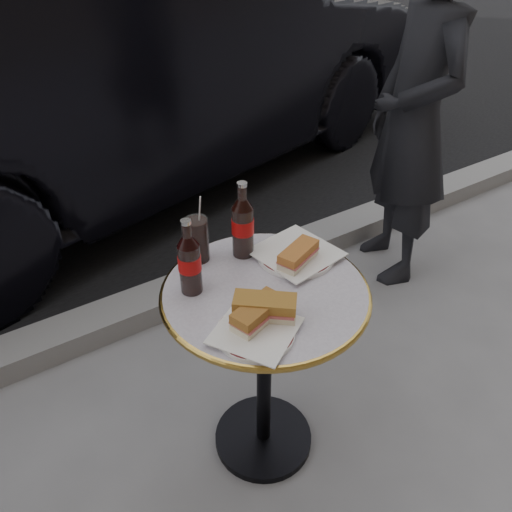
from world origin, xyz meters
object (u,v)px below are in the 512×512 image
cola_bottle_right (243,220)px  parked_car (133,63)px  plate_left (255,332)px  bistro_table (264,373)px  cola_bottle_left (189,257)px  pedestrian (414,120)px  cola_glass (197,239)px  plate_right (296,255)px

cola_bottle_right → parked_car: parked_car is taller
plate_left → bistro_table: bearing=48.3°
cola_bottle_left → pedestrian: size_ratio=0.14×
cola_glass → parked_car: size_ratio=0.03×
plate_left → cola_glass: (0.03, 0.38, 0.07)m
parked_car → plate_left: bearing=150.6°
cola_bottle_right → cola_glass: bearing=158.4°
plate_right → bistro_table: bearing=-154.5°
plate_left → cola_bottle_left: 0.28m
plate_right → parked_car: (0.36, 2.27, 0.07)m
parked_car → cola_bottle_right: bearing=152.6°
plate_left → plate_right: plate_right is taller
cola_bottle_right → pedestrian: bearing=17.5°
cola_bottle_left → cola_bottle_right: size_ratio=0.93×
plate_left → plate_right: size_ratio=0.85×
bistro_table → cola_glass: size_ratio=4.97×
cola_glass → bistro_table: bearing=-68.9°
bistro_table → plate_right: (0.17, 0.08, 0.37)m
cola_bottle_right → pedestrian: pedestrian is taller
bistro_table → cola_bottle_left: cola_bottle_left is taller
pedestrian → parked_car: bearing=-138.4°
bistro_table → pedestrian: (1.21, 0.56, 0.47)m
plate_left → plate_right: 0.38m
cola_bottle_left → plate_left: bearing=-77.6°
parked_car → pedestrian: (0.68, -1.79, 0.03)m
plate_left → pedestrian: 1.51m
plate_right → cola_bottle_left: 0.38m
plate_right → cola_glass: bearing=149.4°
cola_glass → cola_bottle_right: bearing=-21.6°
cola_bottle_left → pedestrian: pedestrian is taller
parked_car → pedestrian: bearing=-173.8°
plate_left → cola_glass: cola_glass is taller
bistro_table → parked_car: (0.53, 2.35, 0.44)m
cola_bottle_left → bistro_table: bearing=-31.1°
cola_bottle_left → pedestrian: (1.39, 0.45, -0.02)m
cola_bottle_left → parked_car: 2.35m
plate_right → pedestrian: pedestrian is taller
plate_right → cola_glass: cola_glass is taller
bistro_table → cola_glass: bearing=111.1°
cola_glass → pedestrian: 1.34m
cola_bottle_left → parked_car: bearing=72.3°
plate_right → cola_bottle_right: 0.21m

